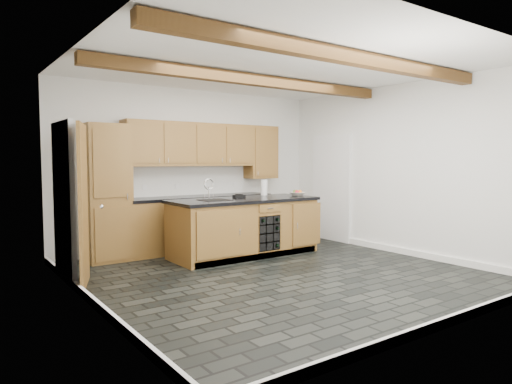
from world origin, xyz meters
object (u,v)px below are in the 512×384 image
kitchen_scale (239,196)px  island (245,227)px  fruit_bowl (298,194)px  paper_towel (264,187)px

kitchen_scale → island: bearing=-94.1°
island → kitchen_scale: size_ratio=12.26×
island → fruit_bowl: fruit_bowl is taller
island → paper_towel: 0.96m
island → kitchen_scale: (0.03, 0.23, 0.49)m
fruit_bowl → paper_towel: paper_towel is taller
kitchen_scale → fruit_bowl: fruit_bowl is taller
island → fruit_bowl: bearing=-3.0°
island → fruit_bowl: (1.07, -0.06, 0.50)m
island → kitchen_scale: bearing=81.9°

